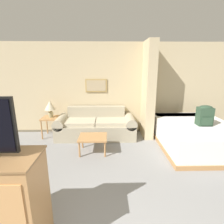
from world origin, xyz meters
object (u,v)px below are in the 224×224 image
object	(u,v)px
couch	(96,126)
backpack	(205,115)
table_lamp	(50,106)
coffee_table	(93,138)
bed	(194,135)

from	to	relation	value
couch	backpack	distance (m)	2.77
couch	table_lamp	size ratio (longest dim) A/B	4.63
backpack	coffee_table	bearing A→B (deg)	-177.11
bed	table_lamp	bearing A→B (deg)	169.12
coffee_table	bed	size ratio (longest dim) A/B	0.30
coffee_table	table_lamp	distance (m)	1.67
couch	bed	xyz separation A→B (m)	(2.48, -0.67, -0.01)
table_lamp	bed	xyz separation A→B (m)	(3.73, -0.72, -0.58)
bed	backpack	xyz separation A→B (m)	(0.11, -0.13, 0.54)
coffee_table	table_lamp	xyz separation A→B (m)	(-1.24, 0.98, 0.54)
couch	backpack	size ratio (longest dim) A/B	4.60
coffee_table	bed	distance (m)	2.51
couch	coffee_table	xyz separation A→B (m)	(-0.01, -0.93, 0.03)
coffee_table	bed	xyz separation A→B (m)	(2.49, 0.26, -0.03)
bed	backpack	size ratio (longest dim) A/B	4.43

